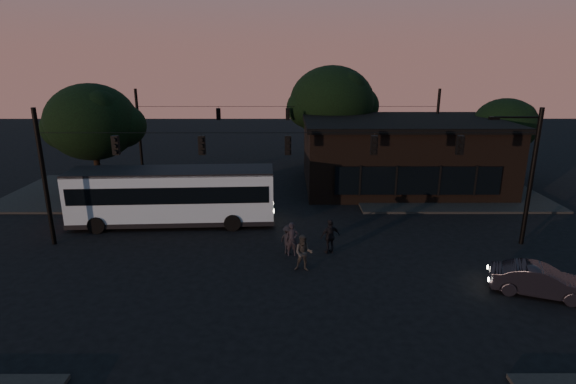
{
  "coord_description": "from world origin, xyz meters",
  "views": [
    {
      "loc": [
        -0.04,
        -19.16,
        9.79
      ],
      "look_at": [
        0.0,
        4.0,
        3.0
      ],
      "focal_mm": 28.0,
      "sensor_mm": 36.0,
      "label": 1
    }
  ],
  "objects_px": {
    "car": "(540,281)",
    "pedestrian_a": "(292,239)",
    "building": "(401,153)",
    "bus": "(173,194)",
    "pedestrian_b": "(304,253)",
    "pedestrian_d": "(288,240)",
    "pedestrian_c": "(330,236)"
  },
  "relations": [
    {
      "from": "pedestrian_b",
      "to": "building",
      "type": "bearing_deg",
      "value": 68.07
    },
    {
      "from": "car",
      "to": "pedestrian_d",
      "type": "bearing_deg",
      "value": 90.03
    },
    {
      "from": "building",
      "to": "pedestrian_c",
      "type": "distance_m",
      "value": 14.96
    },
    {
      "from": "building",
      "to": "pedestrian_d",
      "type": "distance_m",
      "value": 16.19
    },
    {
      "from": "car",
      "to": "building",
      "type": "bearing_deg",
      "value": 27.79
    },
    {
      "from": "car",
      "to": "bus",
      "type": "bearing_deg",
      "value": 85.41
    },
    {
      "from": "building",
      "to": "bus",
      "type": "relative_size",
      "value": 1.23
    },
    {
      "from": "bus",
      "to": "pedestrian_a",
      "type": "distance_m",
      "value": 8.73
    },
    {
      "from": "pedestrian_c",
      "to": "car",
      "type": "bearing_deg",
      "value": 129.57
    },
    {
      "from": "bus",
      "to": "pedestrian_b",
      "type": "relative_size",
      "value": 6.84
    },
    {
      "from": "pedestrian_b",
      "to": "pedestrian_a",
      "type": "bearing_deg",
      "value": 113.27
    },
    {
      "from": "bus",
      "to": "car",
      "type": "xyz_separation_m",
      "value": [
        17.94,
        -8.86,
        -1.29
      ]
    },
    {
      "from": "car",
      "to": "pedestrian_a",
      "type": "xyz_separation_m",
      "value": [
        -10.68,
        4.13,
        0.24
      ]
    },
    {
      "from": "bus",
      "to": "pedestrian_c",
      "type": "relative_size",
      "value": 6.61
    },
    {
      "from": "building",
      "to": "car",
      "type": "bearing_deg",
      "value": -83.91
    },
    {
      "from": "pedestrian_b",
      "to": "pedestrian_c",
      "type": "distance_m",
      "value": 2.53
    },
    {
      "from": "pedestrian_a",
      "to": "pedestrian_c",
      "type": "distance_m",
      "value": 2.03
    },
    {
      "from": "pedestrian_c",
      "to": "pedestrian_a",
      "type": "bearing_deg",
      "value": -15.01
    },
    {
      "from": "bus",
      "to": "pedestrian_c",
      "type": "height_order",
      "value": "bus"
    },
    {
      "from": "bus",
      "to": "pedestrian_a",
      "type": "bearing_deg",
      "value": -36.0
    },
    {
      "from": "pedestrian_a",
      "to": "pedestrian_c",
      "type": "bearing_deg",
      "value": 6.84
    },
    {
      "from": "bus",
      "to": "building",
      "type": "bearing_deg",
      "value": 25.74
    },
    {
      "from": "pedestrian_b",
      "to": "pedestrian_c",
      "type": "height_order",
      "value": "pedestrian_c"
    },
    {
      "from": "pedestrian_d",
      "to": "car",
      "type": "bearing_deg",
      "value": -158.42
    },
    {
      "from": "pedestrian_a",
      "to": "building",
      "type": "bearing_deg",
      "value": 55.43
    },
    {
      "from": "pedestrian_a",
      "to": "car",
      "type": "bearing_deg",
      "value": -22.69
    },
    {
      "from": "car",
      "to": "pedestrian_d",
      "type": "distance_m",
      "value": 11.7
    },
    {
      "from": "pedestrian_c",
      "to": "bus",
      "type": "bearing_deg",
      "value": -48.93
    },
    {
      "from": "pedestrian_a",
      "to": "pedestrian_d",
      "type": "distance_m",
      "value": 0.29
    },
    {
      "from": "pedestrian_b",
      "to": "pedestrian_d",
      "type": "bearing_deg",
      "value": 117.05
    },
    {
      "from": "pedestrian_c",
      "to": "pedestrian_d",
      "type": "xyz_separation_m",
      "value": [
        -2.21,
        -0.11,
        -0.14
      ]
    },
    {
      "from": "bus",
      "to": "pedestrian_b",
      "type": "distance_m",
      "value": 10.2
    }
  ]
}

